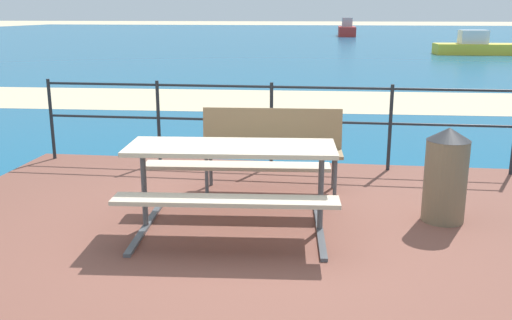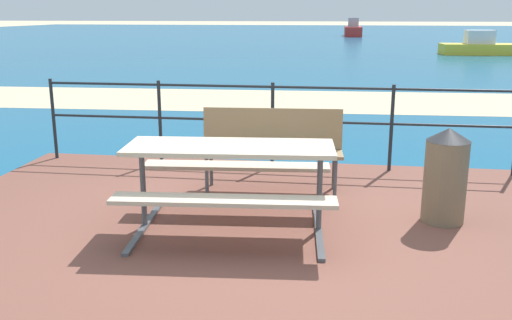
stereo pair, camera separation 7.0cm
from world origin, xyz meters
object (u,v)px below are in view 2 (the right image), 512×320
object	(u,v)px
trash_bin	(445,175)
boat_near	(485,47)
park_bench	(272,142)
boat_mid	(353,30)
picnic_table	(230,166)

from	to	relation	value
trash_bin	boat_near	distance (m)	24.28
park_bench	boat_mid	bearing A→B (deg)	84.43
picnic_table	trash_bin	distance (m)	2.01
boat_near	picnic_table	bearing A→B (deg)	-110.61
trash_bin	boat_near	bearing A→B (deg)	76.14
park_bench	boat_near	world-z (taller)	boat_near
boat_mid	park_bench	bearing A→B (deg)	177.21
picnic_table	boat_near	distance (m)	25.29
picnic_table	trash_bin	world-z (taller)	trash_bin
park_bench	boat_near	distance (m)	23.98
trash_bin	boat_near	world-z (taller)	boat_near
boat_near	boat_mid	xyz separation A→B (m)	(-5.82, 20.90, 0.13)
boat_near	boat_mid	size ratio (longest dim) A/B	0.90
picnic_table	boat_mid	distance (m)	45.01
picnic_table	boat_mid	size ratio (longest dim) A/B	0.38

